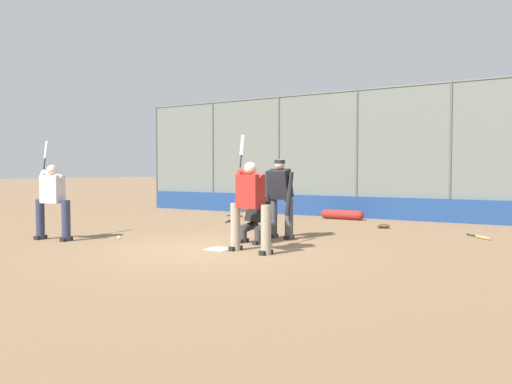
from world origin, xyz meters
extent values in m
plane|color=#846647|center=(0.00, 0.00, 0.00)|extent=(160.00, 160.00, 0.00)
cube|color=white|center=(0.00, 0.00, 0.01)|extent=(0.43, 0.43, 0.01)
cylinder|color=#515651|center=(-2.80, -7.51, 2.02)|extent=(0.08, 0.08, 4.04)
cylinder|color=#515651|center=(0.00, -7.51, 2.02)|extent=(0.08, 0.08, 4.04)
cylinder|color=#515651|center=(2.80, -7.51, 2.02)|extent=(0.08, 0.08, 4.04)
cylinder|color=#515651|center=(5.60, -7.51, 2.02)|extent=(0.08, 0.08, 4.04)
cylinder|color=#515651|center=(8.40, -7.51, 2.02)|extent=(0.08, 0.08, 4.04)
cube|color=slate|center=(0.00, -7.51, 2.02)|extent=(16.80, 0.01, 4.04)
cylinder|color=#515651|center=(0.00, -7.51, 4.01)|extent=(16.80, 0.06, 0.06)
cube|color=navy|center=(0.00, -7.41, 0.33)|extent=(16.47, 0.18, 0.67)
cube|color=slate|center=(2.93, -9.54, 0.06)|extent=(11.76, 1.95, 0.12)
cube|color=slate|center=(2.93, -8.99, 0.22)|extent=(11.76, 0.55, 0.44)
cube|color=#B7BABC|center=(2.93, -8.99, 0.48)|extent=(11.76, 0.24, 0.08)
cube|color=slate|center=(2.93, -9.54, 0.38)|extent=(11.76, 0.55, 0.76)
cube|color=#B7BABC|center=(2.93, -9.54, 0.80)|extent=(11.76, 0.24, 0.08)
cube|color=slate|center=(2.93, -10.09, 0.54)|extent=(11.76, 0.55, 1.08)
cube|color=#B7BABC|center=(2.93, -10.09, 1.12)|extent=(11.76, 0.24, 0.08)
cylinder|color=gray|center=(-1.06, 0.07, 0.44)|extent=(0.18, 0.18, 0.88)
cube|color=black|center=(-1.06, 0.07, 0.04)|extent=(0.15, 0.29, 0.08)
cylinder|color=gray|center=(-0.34, -0.05, 0.44)|extent=(0.18, 0.18, 0.88)
cube|color=black|center=(-0.34, -0.05, 0.04)|extent=(0.15, 0.29, 0.08)
cube|color=maroon|center=(-0.70, 0.01, 1.11)|extent=(0.51, 0.35, 0.60)
sphere|color=beige|center=(-0.70, 0.01, 1.53)|extent=(0.22, 0.22, 0.22)
cylinder|color=maroon|center=(-0.70, -0.02, 1.42)|extent=(0.62, 0.25, 0.23)
cylinder|color=maroon|center=(-0.41, -0.07, 1.42)|extent=(0.10, 0.15, 0.17)
sphere|color=black|center=(-0.41, -0.09, 1.49)|extent=(0.04, 0.04, 0.04)
cylinder|color=black|center=(-0.37, -0.17, 1.63)|extent=(0.11, 0.19, 0.29)
cylinder|color=#B7BCC1|center=(-0.29, -0.36, 1.96)|extent=(0.18, 0.30, 0.42)
cylinder|color=#333333|center=(-0.32, -0.90, 0.15)|extent=(0.15, 0.15, 0.30)
cylinder|color=#333333|center=(-0.34, -1.09, 0.32)|extent=(0.23, 0.47, 0.23)
cube|color=black|center=(-0.32, -0.90, 0.04)|extent=(0.14, 0.27, 0.08)
cylinder|color=#333333|center=(0.07, -0.96, 0.15)|extent=(0.15, 0.15, 0.30)
cylinder|color=#333333|center=(0.05, -1.15, 0.32)|extent=(0.23, 0.47, 0.23)
cube|color=black|center=(0.07, -0.96, 0.04)|extent=(0.14, 0.27, 0.08)
cube|color=black|center=(-0.15, -1.16, 0.67)|extent=(0.47, 0.40, 0.53)
cube|color=black|center=(-0.13, -1.02, 0.67)|extent=(0.40, 0.18, 0.44)
sphere|color=#936B4C|center=(-0.15, -1.16, 1.00)|extent=(0.20, 0.20, 0.20)
sphere|color=black|center=(-0.15, -1.16, 1.04)|extent=(0.22, 0.22, 0.22)
cylinder|color=black|center=(-0.28, -0.91, 0.83)|extent=(0.34, 0.49, 0.15)
ellipsoid|color=brown|center=(-0.15, -0.69, 0.80)|extent=(0.31, 0.14, 0.24)
cylinder|color=#936B4C|center=(0.10, -1.20, 0.69)|extent=(0.13, 0.31, 0.43)
cylinder|color=#4C4C51|center=(-0.48, -1.92, 0.44)|extent=(0.18, 0.18, 0.88)
cube|color=black|center=(-0.48, -1.92, 0.04)|extent=(0.12, 0.28, 0.08)
cylinder|color=#4C4C51|center=(-0.08, -1.94, 0.44)|extent=(0.18, 0.18, 0.88)
cube|color=black|center=(-0.08, -1.94, 0.04)|extent=(0.12, 0.28, 0.08)
cube|color=black|center=(-0.28, -1.87, 1.19)|extent=(0.49, 0.44, 0.67)
sphere|color=tan|center=(-0.28, -1.87, 1.61)|extent=(0.22, 0.22, 0.22)
cylinder|color=black|center=(-0.28, -1.87, 1.67)|extent=(0.23, 0.23, 0.08)
cylinder|color=black|center=(-0.55, -1.80, 0.99)|extent=(0.16, 0.25, 0.94)
cylinder|color=black|center=(0.00, -1.82, 0.99)|extent=(0.14, 0.25, 0.94)
cylinder|color=#2D334C|center=(3.40, 0.76, 0.43)|extent=(0.18, 0.18, 0.86)
cube|color=black|center=(3.40, 0.76, 0.04)|extent=(0.15, 0.29, 0.08)
cylinder|color=#2D334C|center=(4.11, 0.87, 0.43)|extent=(0.18, 0.18, 0.86)
cube|color=black|center=(4.11, 0.87, 0.04)|extent=(0.15, 0.29, 0.08)
cube|color=#B7B7BC|center=(3.76, 0.81, 1.09)|extent=(0.50, 0.34, 0.59)
sphere|color=beige|center=(3.76, 0.81, 1.50)|extent=(0.22, 0.22, 0.22)
cylinder|color=#B7B7BC|center=(3.77, 0.79, 1.40)|extent=(0.61, 0.14, 0.22)
cylinder|color=#B7B7BC|center=(4.05, 0.83, 1.40)|extent=(0.14, 0.17, 0.16)
sphere|color=black|center=(4.06, 0.81, 1.46)|extent=(0.04, 0.04, 0.04)
cylinder|color=black|center=(4.12, 0.74, 1.60)|extent=(0.16, 0.17, 0.30)
cylinder|color=#B7BCC1|center=(4.26, 0.58, 1.93)|extent=(0.25, 0.27, 0.42)
sphere|color=black|center=(2.51, -3.86, 0.03)|extent=(0.04, 0.04, 0.04)
cylinder|color=black|center=(2.58, -4.04, 0.03)|extent=(0.16, 0.36, 0.03)
cylinder|color=#28282D|center=(2.74, -4.45, 0.03)|extent=(0.25, 0.50, 0.07)
sphere|color=black|center=(3.66, -5.63, 0.03)|extent=(0.04, 0.04, 0.04)
cylinder|color=black|center=(3.51, -5.69, 0.03)|extent=(0.32, 0.14, 0.03)
cylinder|color=maroon|center=(3.13, -5.82, 0.03)|extent=(0.45, 0.22, 0.07)
sphere|color=black|center=(-3.71, -4.54, 0.03)|extent=(0.04, 0.04, 0.04)
cylinder|color=black|center=(-3.82, -4.41, 0.03)|extent=(0.24, 0.28, 0.03)
cylinder|color=tan|center=(-4.09, -4.11, 0.03)|extent=(0.36, 0.40, 0.07)
ellipsoid|color=#56331E|center=(-1.63, -5.02, 0.06)|extent=(0.31, 0.20, 0.11)
ellipsoid|color=#56331E|center=(-1.55, -4.92, 0.05)|extent=(0.11, 0.09, 0.09)
sphere|color=white|center=(2.67, -0.02, 0.04)|extent=(0.07, 0.07, 0.07)
cylinder|color=maroon|center=(0.15, -6.66, 0.14)|extent=(1.08, 0.29, 0.29)
sphere|color=maroon|center=(-0.39, -6.66, 0.14)|extent=(0.28, 0.28, 0.28)
sphere|color=maroon|center=(0.69, -6.66, 0.14)|extent=(0.28, 0.28, 0.28)
camera|label=1|loc=(-5.43, 7.63, 1.48)|focal=35.00mm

